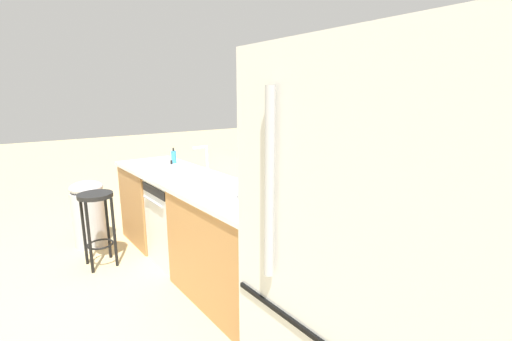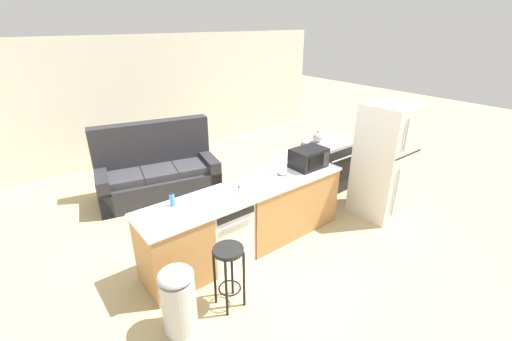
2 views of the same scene
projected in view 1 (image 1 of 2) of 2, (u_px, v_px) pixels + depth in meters
name	position (u px, v px, depth m)	size (l,w,h in m)	color
ground_plane	(198.00, 268.00, 3.34)	(24.00, 24.00, 0.00)	tan
wall_back	(442.00, 119.00, 5.36)	(10.00, 0.06, 2.60)	silver
kitchen_counter	(209.00, 236.00, 3.07)	(2.94, 0.66, 0.90)	#B77F47
dishwasher	(184.00, 220.00, 3.44)	(0.58, 0.61, 0.84)	silver
stove_range	(509.00, 332.00, 1.77)	(0.76, 0.68, 0.90)	black
microwave	(287.00, 194.00, 2.16)	(0.50, 0.37, 0.28)	black
sink_faucet	(206.00, 164.00, 3.16)	(0.07, 0.18, 0.30)	silver
paper_towel_roll	(246.00, 179.00, 2.55)	(0.14, 0.14, 0.28)	#4C4C51
soap_bottle	(172.00, 171.00, 3.12)	(0.06, 0.06, 0.18)	silver
dish_soap_bottle	(174.00, 157.00, 3.87)	(0.06, 0.06, 0.18)	#338CCC
kettle	(497.00, 220.00, 1.86)	(0.21, 0.17, 0.19)	#B2B2B7
bar_stool	(97.00, 214.00, 3.30)	(0.32, 0.32, 0.74)	black
trash_bin	(89.00, 213.00, 3.79)	(0.35, 0.35, 0.74)	#B7B7BC
couch	(335.00, 188.00, 4.74)	(2.15, 1.32, 1.27)	#2D2D33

